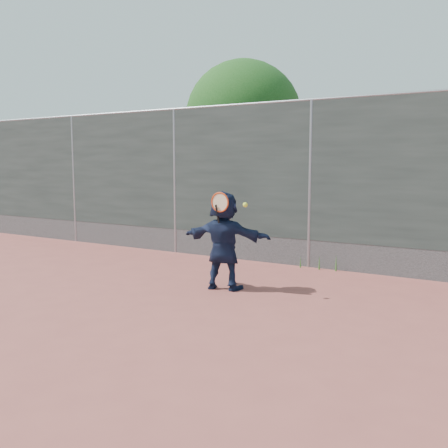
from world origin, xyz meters
The scene contains 6 objects.
ground centered at (0.00, 0.00, 0.00)m, with size 80.00×80.00×0.00m, color #9E4C42.
player centered at (-0.51, 1.32, 0.74)m, with size 1.37×0.44×1.48m, color #151E3A.
fence centered at (0.00, 3.50, 1.58)m, with size 20.00×0.06×3.03m.
swing_action centered at (-0.41, 1.12, 1.31)m, with size 0.63×0.18×0.51m.
tree_left centered at (-2.85, 6.55, 2.94)m, with size 3.15×3.00×4.53m.
weed_clump centered at (0.29, 3.38, 0.13)m, with size 0.68×0.07×0.30m.
Camera 1 is at (3.25, -5.01, 1.87)m, focal length 40.00 mm.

